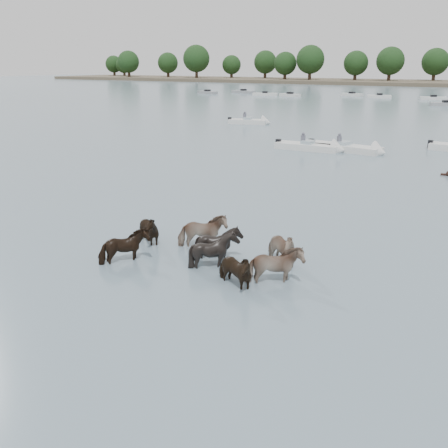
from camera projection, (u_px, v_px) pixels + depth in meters
The scene contains 7 objects.
ground at pixel (244, 267), 16.74m from camera, with size 400.00×400.00×0.00m, color slate.
shoreline at pixel (256, 80), 173.87m from camera, with size 160.00×30.00×1.00m, color #4C4233.
pony_herd at pixel (210, 250), 16.95m from camera, with size 7.51×4.30×1.51m.
motorboat_a at pixel (317, 148), 38.56m from camera, with size 5.55×1.68×1.92m.
motorboat_b at pixel (354, 149), 37.98m from camera, with size 6.43×2.83×1.92m.
motorboat_f at pixel (254, 122), 55.09m from camera, with size 4.83×2.60×1.92m.
treeline at pixel (272, 62), 168.52m from camera, with size 145.74×22.42×12.13m.
Camera 1 is at (6.84, -13.93, 6.48)m, focal length 40.59 mm.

